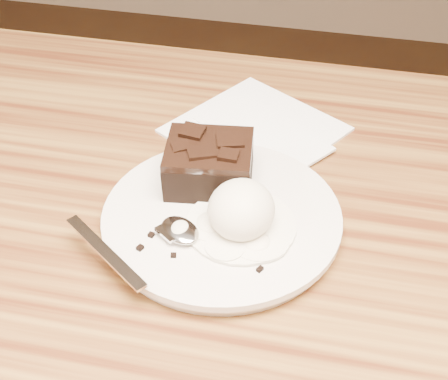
% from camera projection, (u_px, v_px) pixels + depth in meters
% --- Properties ---
extents(plate, '(0.23, 0.23, 0.02)m').
position_uv_depth(plate, '(222.00, 221.00, 0.63)').
color(plate, silver).
rests_on(plate, dining_table).
extents(brownie, '(0.09, 0.08, 0.04)m').
position_uv_depth(brownie, '(209.00, 167.00, 0.65)').
color(brownie, black).
rests_on(brownie, plate).
extents(ice_cream_scoop, '(0.06, 0.07, 0.05)m').
position_uv_depth(ice_cream_scoop, '(241.00, 209.00, 0.60)').
color(ice_cream_scoop, silver).
rests_on(ice_cream_scoop, plate).
extents(melt_puddle, '(0.10, 0.10, 0.00)m').
position_uv_depth(melt_puddle, '(241.00, 226.00, 0.61)').
color(melt_puddle, white).
rests_on(melt_puddle, plate).
extents(spoon, '(0.16, 0.13, 0.01)m').
position_uv_depth(spoon, '(180.00, 232.00, 0.60)').
color(spoon, silver).
rests_on(spoon, plate).
extents(napkin, '(0.23, 0.23, 0.01)m').
position_uv_depth(napkin, '(255.00, 129.00, 0.76)').
color(napkin, white).
rests_on(napkin, dining_table).
extents(crumb_a, '(0.01, 0.01, 0.00)m').
position_uv_depth(crumb_a, '(140.00, 248.00, 0.59)').
color(crumb_a, black).
rests_on(crumb_a, plate).
extents(crumb_b, '(0.01, 0.01, 0.00)m').
position_uv_depth(crumb_b, '(173.00, 255.00, 0.58)').
color(crumb_b, black).
rests_on(crumb_b, plate).
extents(crumb_c, '(0.01, 0.01, 0.00)m').
position_uv_depth(crumb_c, '(260.00, 269.00, 0.57)').
color(crumb_c, black).
rests_on(crumb_c, plate).
extents(crumb_d, '(0.01, 0.01, 0.00)m').
position_uv_depth(crumb_d, '(151.00, 235.00, 0.60)').
color(crumb_d, black).
rests_on(crumb_d, plate).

